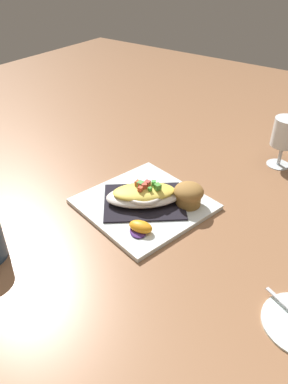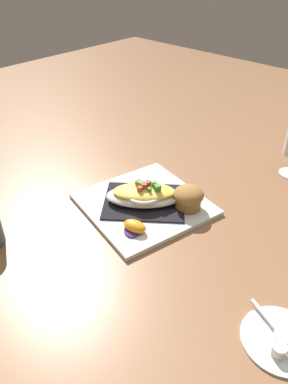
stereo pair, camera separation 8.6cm
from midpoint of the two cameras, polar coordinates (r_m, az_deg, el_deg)
name	(u,v)px [view 1 (the left image)]	position (r m, az deg, el deg)	size (l,w,h in m)	color
ground_plane	(144,206)	(0.89, -2.78, -2.27)	(2.60, 2.60, 0.00)	#8F6241
square_plate	(144,204)	(0.88, -2.79, -1.99)	(0.27, 0.27, 0.01)	white
folded_napkin	(144,201)	(0.88, -2.81, -1.58)	(0.19, 0.15, 0.00)	black
gratin_dish	(144,194)	(0.87, -2.84, -0.43)	(0.19, 0.19, 0.05)	silver
muffin	(189,194)	(0.86, 4.15, -0.44)	(0.07, 0.07, 0.06)	olive
orange_garnish	(140,228)	(0.79, -3.74, -5.69)	(0.06, 0.06, 0.02)	#4A296C
stemmed_glass	(285,135)	(1.06, 19.05, 8.35)	(0.07, 0.07, 0.14)	white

